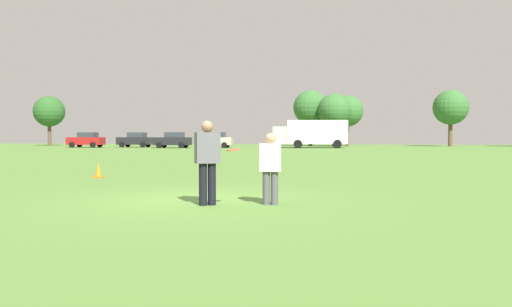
% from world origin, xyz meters
% --- Properties ---
extents(ground_plane, '(145.28, 145.28, 0.00)m').
position_xyz_m(ground_plane, '(0.00, 0.00, 0.00)').
color(ground_plane, '#517A33').
extents(player_thrower, '(0.55, 0.47, 1.71)m').
position_xyz_m(player_thrower, '(0.46, -0.74, 0.96)').
color(player_thrower, black).
rests_on(player_thrower, ground).
extents(player_defender, '(0.45, 0.29, 1.46)m').
position_xyz_m(player_defender, '(1.71, -0.46, 0.82)').
color(player_defender, '#4C4C51').
rests_on(player_defender, ground).
extents(frisbee, '(0.27, 0.27, 0.07)m').
position_xyz_m(frisbee, '(1.05, -0.97, 1.13)').
color(frisbee, '#E54C33').
extents(traffic_cone, '(0.32, 0.32, 0.48)m').
position_xyz_m(traffic_cone, '(-4.85, 5.16, 0.23)').
color(traffic_cone, '#D8590C').
rests_on(traffic_cone, ground).
extents(parked_car_near_left, '(4.28, 2.37, 1.82)m').
position_xyz_m(parked_car_near_left, '(-26.63, 45.67, 0.92)').
color(parked_car_near_left, maroon).
rests_on(parked_car_near_left, ground).
extents(parked_car_mid_left, '(4.28, 2.37, 1.82)m').
position_xyz_m(parked_car_mid_left, '(-21.17, 47.57, 0.92)').
color(parked_car_mid_left, black).
rests_on(parked_car_mid_left, ground).
extents(parked_car_center, '(4.28, 2.37, 1.82)m').
position_xyz_m(parked_car_center, '(-15.53, 44.97, 0.92)').
color(parked_car_center, black).
rests_on(parked_car_center, ground).
extents(parked_car_mid_right, '(4.28, 2.37, 1.82)m').
position_xyz_m(parked_car_mid_right, '(-10.89, 46.51, 0.92)').
color(parked_car_mid_right, '#B7AD99').
rests_on(parked_car_mid_right, ground).
extents(box_truck, '(8.60, 3.27, 3.18)m').
position_xyz_m(box_truck, '(0.39, 47.30, 1.75)').
color(box_truck, white).
rests_on(box_truck, ground).
extents(tree_west_oak, '(4.34, 4.34, 7.05)m').
position_xyz_m(tree_west_oak, '(-37.15, 55.00, 4.85)').
color(tree_west_oak, brown).
rests_on(tree_west_oak, ground).
extents(tree_west_maple, '(4.70, 4.70, 7.64)m').
position_xyz_m(tree_west_maple, '(-0.33, 58.11, 5.25)').
color(tree_west_maple, brown).
rests_on(tree_west_maple, ground).
extents(tree_center_elm, '(4.25, 4.25, 6.91)m').
position_xyz_m(tree_center_elm, '(2.88, 55.81, 4.75)').
color(tree_center_elm, brown).
rests_on(tree_center_elm, ground).
extents(tree_east_birch, '(4.21, 4.21, 6.85)m').
position_xyz_m(tree_east_birch, '(4.65, 57.70, 4.71)').
color(tree_east_birch, brown).
rests_on(tree_east_birch, ground).
extents(tree_east_oak, '(4.61, 4.61, 7.49)m').
position_xyz_m(tree_east_oak, '(18.20, 59.14, 5.15)').
color(tree_east_oak, brown).
rests_on(tree_east_oak, ground).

